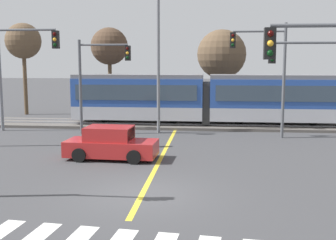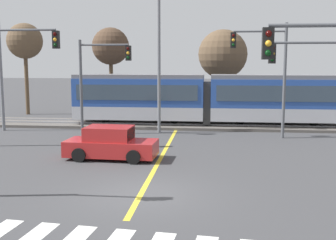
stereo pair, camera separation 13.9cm
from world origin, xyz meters
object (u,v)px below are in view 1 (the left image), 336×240
at_px(light_rail_tram, 206,97).
at_px(traffic_light_far_right, 267,64).
at_px(traffic_light_far_left, 97,72).
at_px(bare_tree_west, 109,47).
at_px(street_lamp_centre, 161,47).
at_px(sedan_crossing, 111,144).
at_px(traffic_light_mid_right, 327,75).
at_px(traffic_light_mid_left, 8,65).
at_px(bare_tree_east, 222,54).
at_px(street_lamp_west, 2,54).
at_px(bare_tree_far_west, 23,42).

height_order(light_rail_tram, traffic_light_far_right, traffic_light_far_right).
height_order(traffic_light_far_left, bare_tree_west, bare_tree_west).
bearing_deg(street_lamp_centre, sedan_crossing, -100.94).
bearing_deg(traffic_light_mid_right, bare_tree_west, 133.84).
xyz_separation_m(traffic_light_mid_left, bare_tree_east, (11.33, 13.98, 0.77)).
bearing_deg(bare_tree_west, sedan_crossing, -76.44).
bearing_deg(street_lamp_west, sedan_crossing, -39.55).
xyz_separation_m(light_rail_tram, street_lamp_centre, (-2.82, -2.85, 3.34)).
distance_m(traffic_light_far_left, bare_tree_east, 12.47).
bearing_deg(bare_tree_far_west, street_lamp_centre, -32.93).
distance_m(bare_tree_far_west, bare_tree_east, 16.62).
distance_m(light_rail_tram, traffic_light_far_right, 5.81).
xyz_separation_m(street_lamp_centre, bare_tree_far_west, (-12.61, 8.16, 0.76)).
bearing_deg(traffic_light_mid_right, street_lamp_centre, 144.03).
bearing_deg(bare_tree_east, traffic_light_mid_left, -129.03).
xyz_separation_m(light_rail_tram, traffic_light_mid_left, (-10.19, -8.18, 2.27)).
relative_size(street_lamp_west, bare_tree_far_west, 1.14).
distance_m(street_lamp_west, bare_tree_west, 9.79).
xyz_separation_m(traffic_light_far_left, street_lamp_west, (-6.45, 0.77, 1.09)).
relative_size(traffic_light_mid_left, traffic_light_far_right, 0.96).
height_order(traffic_light_far_left, traffic_light_mid_left, traffic_light_mid_left).
height_order(traffic_light_mid_left, street_lamp_west, street_lamp_west).
height_order(traffic_light_far_right, street_lamp_centre, street_lamp_centre).
xyz_separation_m(sedan_crossing, traffic_light_far_left, (-2.35, 6.50, 3.17)).
distance_m(street_lamp_west, street_lamp_centre, 10.27).
xyz_separation_m(light_rail_tram, traffic_light_mid_right, (5.63, -8.99, 1.82)).
distance_m(traffic_light_far_right, street_lamp_centre, 6.54).
height_order(street_lamp_west, bare_tree_west, street_lamp_west).
distance_m(traffic_light_far_right, street_lamp_west, 16.64).
distance_m(traffic_light_mid_left, bare_tree_west, 13.67).
bearing_deg(traffic_light_mid_left, bare_tree_east, 50.97).
bearing_deg(street_lamp_west, traffic_light_mid_left, -60.26).
distance_m(light_rail_tram, traffic_light_far_left, 7.89).
distance_m(sedan_crossing, traffic_light_far_left, 7.61).
distance_m(traffic_light_mid_left, bare_tree_east, 18.01).
height_order(street_lamp_west, bare_tree_east, street_lamp_west).
distance_m(traffic_light_far_right, bare_tree_east, 10.13).
bearing_deg(sedan_crossing, traffic_light_far_right, 39.22).
relative_size(sedan_crossing, street_lamp_west, 0.49).
height_order(traffic_light_mid_right, street_lamp_west, street_lamp_west).
bearing_deg(street_lamp_west, bare_tree_east, 32.08).
relative_size(light_rail_tram, bare_tree_east, 2.61).
bearing_deg(traffic_light_far_right, bare_tree_east, 103.64).
distance_m(sedan_crossing, bare_tree_east, 17.62).
distance_m(street_lamp_centre, bare_tree_west, 9.65).
height_order(traffic_light_mid_right, bare_tree_far_west, bare_tree_far_west).
xyz_separation_m(traffic_light_far_left, traffic_light_far_right, (10.15, -0.13, 0.48)).
bearing_deg(light_rail_tram, street_lamp_centre, -134.70).
bearing_deg(bare_tree_far_west, street_lamp_west, -74.40).
height_order(traffic_light_far_left, bare_tree_far_west, bare_tree_far_west).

